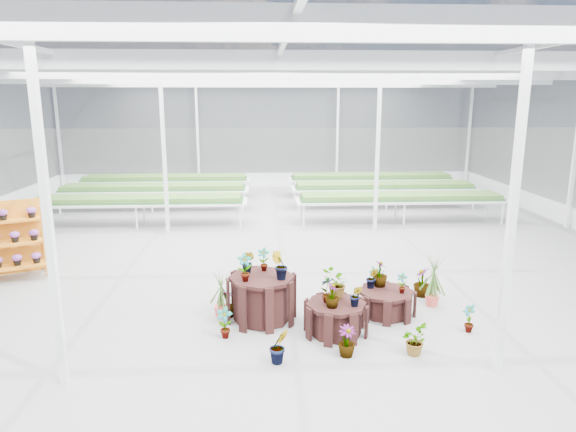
{
  "coord_description": "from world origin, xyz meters",
  "views": [
    {
      "loc": [
        -0.3,
        -10.43,
        3.74
      ],
      "look_at": [
        0.26,
        0.28,
        1.3
      ],
      "focal_mm": 32.0,
      "sensor_mm": 36.0,
      "label": 1
    }
  ],
  "objects_px": {
    "plinth_mid": "(336,318)",
    "shelf_rack": "(6,242)",
    "plinth_tall": "(262,298)",
    "plinth_low": "(386,303)"
  },
  "relations": [
    {
      "from": "plinth_mid",
      "to": "shelf_rack",
      "type": "bearing_deg",
      "value": 155.48
    },
    {
      "from": "plinth_mid",
      "to": "shelf_rack",
      "type": "xyz_separation_m",
      "value": [
        -6.59,
        3.01,
        0.55
      ]
    },
    {
      "from": "plinth_low",
      "to": "shelf_rack",
      "type": "distance_m",
      "value": 7.95
    },
    {
      "from": "plinth_mid",
      "to": "shelf_rack",
      "type": "distance_m",
      "value": 7.26
    },
    {
      "from": "plinth_tall",
      "to": "shelf_rack",
      "type": "distance_m",
      "value": 5.92
    },
    {
      "from": "plinth_mid",
      "to": "plinth_low",
      "type": "bearing_deg",
      "value": 34.99
    },
    {
      "from": "plinth_tall",
      "to": "plinth_low",
      "type": "distance_m",
      "value": 2.21
    },
    {
      "from": "plinth_low",
      "to": "plinth_tall",
      "type": "bearing_deg",
      "value": -177.4
    },
    {
      "from": "plinth_tall",
      "to": "shelf_rack",
      "type": "xyz_separation_m",
      "value": [
        -5.39,
        2.41,
        0.42
      ]
    },
    {
      "from": "plinth_tall",
      "to": "plinth_mid",
      "type": "bearing_deg",
      "value": -26.57
    }
  ]
}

